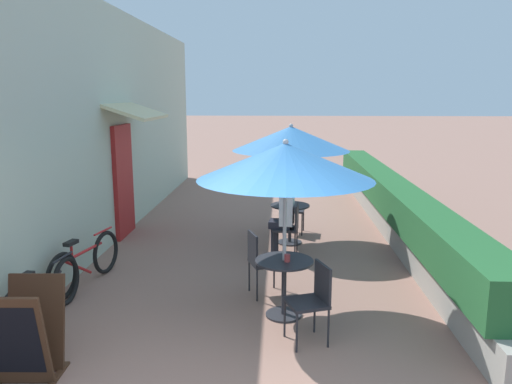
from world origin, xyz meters
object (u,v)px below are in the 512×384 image
at_px(patio_table_near, 284,278).
at_px(cafe_chair_mid_left, 290,207).
at_px(patio_table_mid, 290,217).
at_px(cafe_chair_mid_right, 290,225).
at_px(seated_patron_mid_right, 283,215).
at_px(patio_umbrella_mid, 291,139).
at_px(cafe_chair_near_left, 261,258).
at_px(cafe_chair_near_right, 313,296).
at_px(bicycle_leaning, 43,297).
at_px(coffee_cup_near, 287,258).
at_px(menu_board, 27,332).
at_px(bicycle_second, 85,263).
at_px(patio_umbrella_near, 285,162).

relative_size(patio_table_near, cafe_chair_mid_left, 0.81).
bearing_deg(patio_table_mid, cafe_chair_mid_right, -90.80).
bearing_deg(seated_patron_mid_right, patio_umbrella_mid, -2.93).
xyz_separation_m(cafe_chair_near_left, seated_patron_mid_right, (0.31, 1.74, 0.17)).
bearing_deg(patio_table_mid, cafe_chair_near_right, -87.10).
bearing_deg(bicycle_leaning, cafe_chair_near_left, 26.15).
bearing_deg(cafe_chair_near_left, coffee_cup_near, 6.82).
xyz_separation_m(patio_table_near, cafe_chair_near_right, (0.31, -0.62, 0.03)).
distance_m(cafe_chair_near_left, patio_umbrella_mid, 2.82).
xyz_separation_m(patio_umbrella_mid, menu_board, (-2.54, -4.51, -1.44)).
bearing_deg(bicycle_leaning, seated_patron_mid_right, 48.91).
xyz_separation_m(cafe_chair_near_left, patio_table_mid, (0.43, 2.42, -0.03)).
xyz_separation_m(bicycle_leaning, bicycle_second, (0.05, 1.17, 0.01)).
height_order(cafe_chair_mid_right, bicycle_leaning, cafe_chair_mid_right).
height_order(cafe_chair_near_left, cafe_chair_near_right, same).
distance_m(coffee_cup_near, bicycle_second, 2.98).
relative_size(coffee_cup_near, menu_board, 0.10).
bearing_deg(patio_umbrella_mid, seated_patron_mid_right, -100.06).
relative_size(cafe_chair_near_left, bicycle_leaning, 0.52).
distance_m(bicycle_leaning, bicycle_second, 1.18).
bearing_deg(cafe_chair_near_right, patio_umbrella_near, 6.32).
height_order(patio_table_mid, bicycle_second, bicycle_second).
bearing_deg(cafe_chair_mid_left, bicycle_leaning, -28.84).
height_order(cafe_chair_mid_right, seated_patron_mid_right, seated_patron_mid_right).
bearing_deg(cafe_chair_mid_left, menu_board, -19.00).
height_order(patio_table_near, bicycle_leaning, bicycle_leaning).
bearing_deg(cafe_chair_near_left, cafe_chair_mid_right, 146.17).
bearing_deg(cafe_chair_mid_right, patio_table_near, -175.64).
height_order(cafe_chair_mid_left, menu_board, menu_board).
bearing_deg(bicycle_leaning, bicycle_second, 92.96).
distance_m(patio_umbrella_near, cafe_chair_near_left, 1.54).
relative_size(cafe_chair_near_right, cafe_chair_mid_right, 1.00).
xyz_separation_m(patio_table_near, cafe_chair_near_left, (-0.31, 0.62, 0.03)).
relative_size(cafe_chair_near_right, bicycle_second, 0.52).
bearing_deg(seated_patron_mid_right, cafe_chair_near_left, 176.97).
height_order(seated_patron_mid_right, bicycle_leaning, seated_patron_mid_right).
bearing_deg(cafe_chair_near_left, patio_table_near, 6.32).
bearing_deg(cafe_chair_near_right, bicycle_leaning, 64.77).
height_order(patio_umbrella_mid, bicycle_leaning, patio_umbrella_mid).
bearing_deg(bicycle_second, cafe_chair_mid_left, 56.68).
bearing_deg(coffee_cup_near, cafe_chair_mid_right, 88.13).
relative_size(cafe_chair_mid_left, cafe_chair_mid_right, 1.00).
distance_m(cafe_chair_near_left, seated_patron_mid_right, 1.77).
xyz_separation_m(patio_table_near, bicycle_second, (-2.78, 0.84, -0.15)).
bearing_deg(patio_umbrella_mid, bicycle_second, -142.75).
relative_size(patio_table_near, patio_table_mid, 1.00).
height_order(cafe_chair_near_left, cafe_chair_mid_left, same).
relative_size(cafe_chair_near_left, bicycle_second, 0.52).
height_order(patio_table_mid, cafe_chair_mid_right, cafe_chair_mid_right).
height_order(patio_umbrella_near, patio_umbrella_mid, same).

